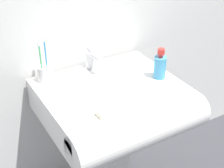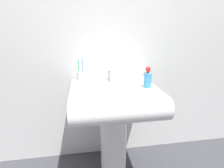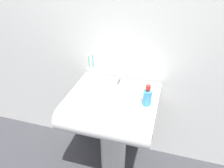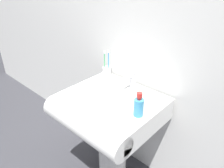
{
  "view_description": "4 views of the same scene",
  "coord_description": "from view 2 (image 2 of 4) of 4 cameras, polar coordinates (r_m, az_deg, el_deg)",
  "views": [
    {
      "loc": [
        -0.65,
        -1.13,
        1.53
      ],
      "look_at": [
        0.01,
        -0.0,
        0.76
      ],
      "focal_mm": 55.0,
      "sensor_mm": 36.0,
      "label": 1
    },
    {
      "loc": [
        -0.21,
        -1.18,
        1.13
      ],
      "look_at": [
        -0.02,
        -0.02,
        0.77
      ],
      "focal_mm": 28.0,
      "sensor_mm": 36.0,
      "label": 2
    },
    {
      "loc": [
        0.34,
        -1.2,
        1.6
      ],
      "look_at": [
        -0.01,
        -0.01,
        0.84
      ],
      "focal_mm": 35.0,
      "sensor_mm": 36.0,
      "label": 3
    },
    {
      "loc": [
        0.8,
        -0.88,
        1.49
      ],
      "look_at": [
        -0.02,
        0.02,
        0.82
      ],
      "focal_mm": 35.0,
      "sensor_mm": 36.0,
      "label": 4
    }
  ],
  "objects": [
    {
      "name": "bar_soap",
      "position": [
        1.07,
        -4.13,
        -3.56
      ],
      "size": [
        0.08,
        0.05,
        0.02
      ],
      "primitive_type": "cube",
      "color": "silver",
      "rests_on": "sink_basin"
    },
    {
      "name": "sink_pedestal",
      "position": [
        1.46,
        0.52,
        -17.87
      ],
      "size": [
        0.21,
        0.21,
        0.59
      ],
      "primitive_type": "cylinder",
      "color": "white",
      "rests_on": "ground"
    },
    {
      "name": "soap_bottle",
      "position": [
        1.26,
        11.55,
        1.54
      ],
      "size": [
        0.06,
        0.06,
        0.15
      ],
      "color": "#3F99CC",
      "rests_on": "sink_basin"
    },
    {
      "name": "toothbrush_cup",
      "position": [
        1.41,
        -10.07,
        2.6
      ],
      "size": [
        0.06,
        0.06,
        0.21
      ],
      "color": "white",
      "rests_on": "sink_basin"
    },
    {
      "name": "faucet",
      "position": [
        1.43,
        -0.46,
        3.34
      ],
      "size": [
        0.05,
        0.13,
        0.1
      ],
      "color": "silver",
      "rests_on": "sink_basin"
    },
    {
      "name": "wall_back",
      "position": [
        1.49,
        -1.42,
        19.63
      ],
      "size": [
        5.0,
        0.05,
        2.4
      ],
      "primitive_type": "cube",
      "color": "silver",
      "rests_on": "ground"
    },
    {
      "name": "sink_basin",
      "position": [
        1.23,
        1.02,
        -5.06
      ],
      "size": [
        0.61,
        0.57,
        0.15
      ],
      "color": "white",
      "rests_on": "sink_pedestal"
    }
  ]
}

